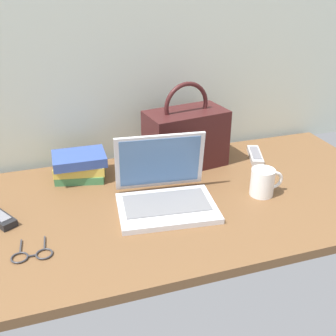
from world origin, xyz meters
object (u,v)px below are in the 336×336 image
Objects in this scene: coffee_mug at (263,182)px; book_stack at (80,166)px; eyeglasses at (32,255)px; handbag at (186,137)px; laptop at (165,191)px; remote_control_near at (255,155)px.

coffee_mug is 0.60× the size of book_stack.
eyeglasses is 0.57× the size of book_stack.
handbag is (0.59, 0.40, 0.11)m from eyeglasses.
remote_control_near is (0.46, 0.22, -0.03)m from laptop.
eyeglasses is 0.45m from book_stack.
laptop is 2.00× the size of remote_control_near.
coffee_mug is 0.30m from remote_control_near.
coffee_mug is 0.35m from handbag.
remote_control_near is at bearing 65.70° from coffee_mug.
eyeglasses is (-0.88, -0.37, -0.01)m from remote_control_near.
coffee_mug is 1.04× the size of eyeglasses.
coffee_mug reaches higher than eyeglasses.
remote_control_near is 1.46× the size of eyeglasses.
book_stack is (0.18, 0.41, 0.05)m from eyeglasses.
laptop is at bearing -154.00° from remote_control_near.
book_stack is at bearing 132.19° from laptop.
laptop is 0.31m from handbag.
book_stack reaches higher than coffee_mug.
laptop is at bearing 172.46° from coffee_mug.
laptop reaches higher than eyeglasses.
eyeglasses is at bearing -172.29° from coffee_mug.
book_stack is at bearing 176.59° from remote_control_near.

